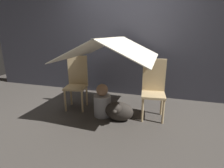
{
  "coord_description": "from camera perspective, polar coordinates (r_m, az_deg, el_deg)",
  "views": [
    {
      "loc": [
        0.83,
        -2.59,
        1.36
      ],
      "look_at": [
        0.0,
        0.13,
        0.53
      ],
      "focal_mm": 28.0,
      "sensor_mm": 36.0,
      "label": 1
    }
  ],
  "objects": [
    {
      "name": "ground_plane",
      "position": [
        3.04,
        -0.72,
        -10.32
      ],
      "size": [
        8.8,
        8.8,
        0.0
      ],
      "primitive_type": "plane",
      "color": "#47423D"
    },
    {
      "name": "wall_back",
      "position": [
        3.89,
        4.79,
        14.57
      ],
      "size": [
        7.0,
        0.05,
        2.5
      ],
      "color": "#3D3D47",
      "rests_on": "ground_plane"
    },
    {
      "name": "chair_left",
      "position": [
        3.3,
        -11.43,
        0.98
      ],
      "size": [
        0.43,
        0.43,
        0.97
      ],
      "rotation": [
        0.0,
        0.0,
        0.19
      ],
      "color": "#D1B27F",
      "rests_on": "ground_plane"
    },
    {
      "name": "chair_right",
      "position": [
        2.93,
        13.39,
        -1.11
      ],
      "size": [
        0.41,
        0.41,
        0.97
      ],
      "rotation": [
        0.0,
        0.0,
        0.11
      ],
      "color": "#D1B27F",
      "rests_on": "ground_plane"
    },
    {
      "name": "sheet_canopy",
      "position": [
        2.85,
        0.0,
        11.69
      ],
      "size": [
        1.39,
        1.56,
        0.34
      ],
      "color": "silver"
    },
    {
      "name": "person_front",
      "position": [
        2.96,
        -3.17,
        -6.03
      ],
      "size": [
        0.29,
        0.29,
        0.56
      ],
      "color": "#B2B2B7",
      "rests_on": "ground_plane"
    },
    {
      "name": "dog",
      "position": [
        2.81,
        2.19,
        -8.75
      ],
      "size": [
        0.46,
        0.42,
        0.39
      ],
      "color": "#332D28",
      "rests_on": "ground_plane"
    }
  ]
}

